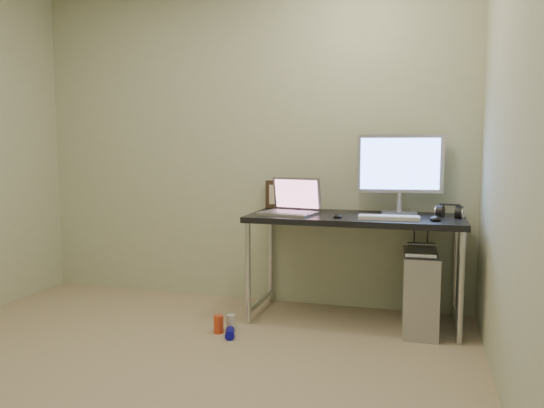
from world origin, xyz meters
The scene contains 18 objects.
floor centered at (0.00, 0.00, 0.00)m, with size 3.50×3.50×0.00m, color tan.
wall_back centered at (0.00, 1.75, 1.25)m, with size 3.50×0.02×2.50m, color beige.
wall_right centered at (1.75, 0.00, 1.25)m, with size 0.02×3.50×2.50m, color beige.
desk centered at (0.91, 1.43, 0.66)m, with size 1.47×0.64×0.75m.
tower_computer centered at (1.36, 1.34, 0.26)m, with size 0.25×0.52×0.56m.
cable_a centered at (1.31, 1.70, 0.40)m, with size 0.01×0.01×0.70m, color black.
cable_b centered at (1.40, 1.68, 0.38)m, with size 0.01×0.01×0.72m, color black.
can_red centered at (0.09, 0.92, 0.06)m, with size 0.06×0.06×0.12m, color #D5451D.
can_white centered at (0.16, 0.98, 0.06)m, with size 0.06×0.06×0.11m, color silver.
can_blue centered at (0.20, 0.85, 0.03)m, with size 0.06×0.06×0.11m, color #0C0BA5.
laptop centered at (0.47, 1.39, 0.81)m, with size 0.42×0.36×0.25m.
monitor centered at (1.20, 1.62, 1.08)m, with size 0.60×0.20×0.56m.
keyboard centered at (1.15, 1.28, 0.76)m, with size 0.39×0.13×0.02m, color silver.
mouse_right centered at (1.45, 1.30, 0.77)m, with size 0.07×0.12×0.04m, color black.
mouse_left centered at (0.81, 1.28, 0.77)m, with size 0.06×0.10×0.03m, color black.
headphones centered at (1.54, 1.50, 0.78)m, with size 0.19×0.11×0.12m.
picture_frame centered at (0.31, 1.73, 0.86)m, with size 0.27×0.03×0.22m, color black.
webcam centered at (0.46, 1.68, 0.85)m, with size 0.05×0.04×0.13m.
Camera 1 is at (1.37, -2.24, 1.21)m, focal length 35.00 mm.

